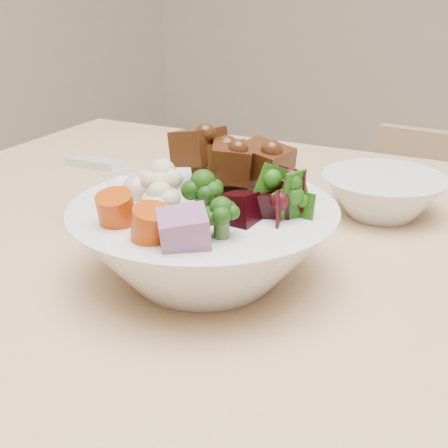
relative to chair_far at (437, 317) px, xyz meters
name	(u,v)px	position (x,y,z in m)	size (l,w,h in m)	color
chair_far	(437,317)	(0.00, 0.00, 0.00)	(0.35, 0.35, 0.77)	tan
food_bowl	(206,237)	(-0.10, -0.66, 0.39)	(0.25, 0.25, 0.13)	silver
soup_spoon	(121,180)	(-0.22, -0.64, 0.42)	(0.15, 0.07, 0.03)	silver
side_bowl	(383,195)	(-0.01, -0.41, 0.38)	(0.15, 0.15, 0.05)	silver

